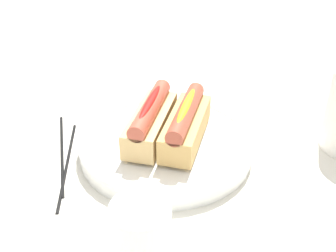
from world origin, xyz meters
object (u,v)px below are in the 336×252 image
chopstick_far (62,152)px  hotdog_back (186,124)px  serving_bowl (168,144)px  hotdog_front (151,120)px  water_glass (141,240)px  chopstick_near (67,163)px

chopstick_far → hotdog_back: bearing=76.4°
serving_bowl → hotdog_front: hotdog_front is taller
hotdog_back → water_glass: hotdog_back is taller
serving_bowl → chopstick_near: bearing=-82.8°
hotdog_front → water_glass: bearing=-4.4°
serving_bowl → water_glass: (0.22, -0.04, 0.02)m
hotdog_front → hotdog_back: 0.06m
serving_bowl → hotdog_back: hotdog_back is taller
water_glass → chopstick_far: 0.27m
serving_bowl → hotdog_back: bearing=74.9°
chopstick_near → chopstick_far: 0.03m
serving_bowl → hotdog_back: (0.01, 0.03, 0.04)m
hotdog_front → hotdog_back: (0.01, 0.05, 0.00)m
chopstick_near → chopstick_far: same height
water_glass → chopstick_near: 0.23m
hotdog_back → chopstick_far: hotdog_back is taller
serving_bowl → chopstick_far: (-0.01, -0.17, -0.01)m
water_glass → serving_bowl: bearing=168.7°
serving_bowl → hotdog_back: size_ratio=1.73×
hotdog_back → chopstick_near: 0.19m
hotdog_front → chopstick_far: size_ratio=0.72×
hotdog_back → water_glass: (0.21, -0.07, -0.02)m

